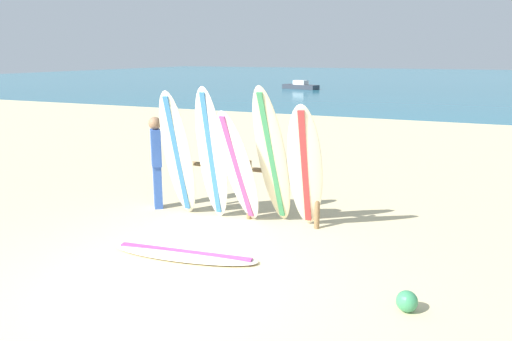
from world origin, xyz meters
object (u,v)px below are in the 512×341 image
Objects in this scene: surfboard_leaning_far_left at (178,155)px; surfboard_leaning_center_left at (238,168)px; beach_ball at (407,301)px; surfboard_leaning_left at (212,155)px; surfboard_leaning_center_right at (305,169)px; surfboard_rack at (249,182)px; small_boat_offshore at (301,86)px; beachgoer_standing at (156,159)px; surfboard_leaning_center at (272,158)px; surfboard_lying_on_sand at (185,253)px.

surfboard_leaning_far_left reaches higher than surfboard_leaning_center_left.
beach_ball is at bearing -31.54° from surfboard_leaning_center_left.
surfboard_leaning_left reaches higher than surfboard_leaning_center_right.
surfboard_leaning_center_right reaches higher than surfboard_rack.
small_boat_offshore is (-10.00, 32.56, -0.75)m from surfboard_leaning_center_left.
surfboard_leaning_far_left is at bearing -26.25° from beachgoer_standing.
surfboard_leaning_left is at bearing -148.26° from surfboard_rack.
surfboard_rack is 1.20× the size of surfboard_leaning_center_right.
surfboard_leaning_left is 1.34m from beachgoer_standing.
surfboard_leaning_center_right reaches higher than beach_ball.
beachgoer_standing is at bearing 174.29° from surfboard_leaning_center.
surfboard_leaning_center is at bearing -71.97° from small_boat_offshore.
beachgoer_standing is at bearing 133.08° from surfboard_lying_on_sand.
small_boat_offshore is at bearing 104.20° from beachgoer_standing.
surfboard_leaning_center is 34.17m from small_boat_offshore.
surfboard_leaning_left is at bearing -179.18° from surfboard_leaning_center_right.
surfboard_leaning_center_right is 2.29m from surfboard_lying_on_sand.
surfboard_rack reaches higher than beach_ball.
beach_ball is at bearing -46.09° from surfboard_leaning_center_right.
surfboard_lying_on_sand is at bearing -55.75° from surfboard_leaning_far_left.
surfboard_leaning_center_right reaches higher than small_boat_offshore.
surfboard_leaning_center reaches higher than surfboard_leaning_left.
beachgoer_standing is 7.03× the size of beach_ball.
surfboard_rack is 1.28× the size of surfboard_leaning_center_left.
beachgoer_standing reaches higher than beach_ball.
surfboard_lying_on_sand is at bearing -73.88° from small_boat_offshore.
surfboard_leaning_far_left is 1.13× the size of surfboard_leaning_center_left.
surfboard_leaning_center_right is 2.86m from beach_ball.
beachgoer_standing reaches higher than small_boat_offshore.
surfboard_lying_on_sand is 3.17m from beach_ball.
surfboard_leaning_far_left is at bearing -176.74° from surfboard_leaning_center.
beach_ball is at bearing -6.55° from surfboard_lying_on_sand.
surfboard_leaning_center_right reaches higher than beachgoer_standing.
surfboard_leaning_far_left is at bearing 124.25° from surfboard_lying_on_sand.
surfboard_leaning_left is 9.55× the size of beach_ball.
beachgoer_standing is 33.26m from small_boat_offshore.
surfboard_leaning_far_left is 0.97× the size of surfboard_leaning_left.
beachgoer_standing is 0.53× the size of small_boat_offshore.
surfboard_leaning_center_left is (0.54, -0.08, -0.17)m from surfboard_leaning_left.
surfboard_leaning_center_left is 1.16× the size of beachgoer_standing.
surfboard_leaning_far_left is 0.69× the size of small_boat_offshore.
surfboard_leaning_center reaches higher than small_boat_offshore.
surfboard_leaning_left reaches higher than surfboard_rack.
surfboard_lying_on_sand is at bearing -76.17° from surfboard_leaning_left.
surfboard_rack is at bearing 31.74° from surfboard_leaning_left.
surfboard_leaning_center_right is at bearing 0.82° from surfboard_leaning_left.
surfboard_rack is 1.32m from surfboard_leaning_far_left.
surfboard_leaning_center is (1.72, 0.10, 0.07)m from surfboard_leaning_far_left.
surfboard_leaning_left reaches higher than beachgoer_standing.
surfboard_rack is 1.87m from beachgoer_standing.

